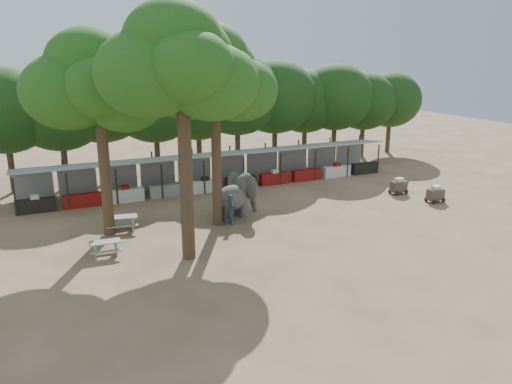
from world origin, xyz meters
name	(u,v)px	position (x,y,z in m)	size (l,w,h in m)	color
ground	(315,252)	(0.00, 0.00, 0.00)	(100.00, 100.00, 0.00)	brown
vendor_stalls	(219,172)	(0.00, 13.84, 1.18)	(28.00, 2.99, 2.80)	gray
yard_tree_left	(94,83)	(-9.13, 7.19, 8.20)	(7.10, 6.90, 11.02)	#332316
yard_tree_center	(177,64)	(-6.13, 2.19, 9.21)	(7.10, 6.90, 12.04)	#332316
yard_tree_back	(211,75)	(-3.13, 6.19, 8.54)	(7.10, 6.90, 11.36)	#332316
backdrop_trees	(195,106)	(0.00, 19.00, 5.51)	(46.46, 5.95, 8.33)	#332316
elephant	(236,196)	(-1.44, 6.92, 1.31)	(3.51, 2.71, 2.61)	#413F3F
handler	(231,210)	(-2.28, 5.70, 0.91)	(0.66, 0.44, 1.83)	#26384C
picnic_table_near	(105,246)	(-9.67, 3.97, 0.49)	(1.56, 1.42, 0.74)	gray
picnic_table_far	(122,221)	(-8.24, 7.30, 0.55)	(1.88, 1.74, 0.83)	gray
cart_front	(435,194)	(11.90, 4.18, 0.57)	(1.19, 0.80, 1.15)	#3B3027
cart_back	(399,186)	(11.01, 6.83, 0.57)	(1.20, 0.80, 1.16)	#3B3027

